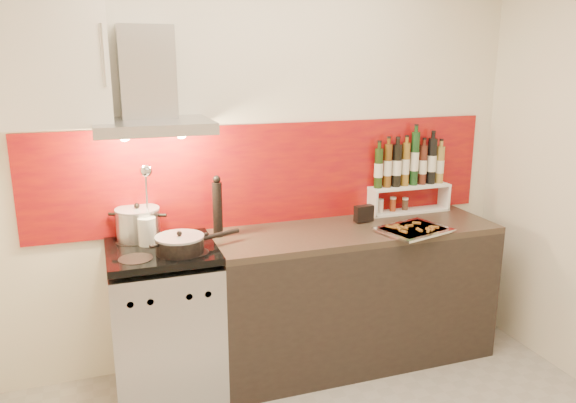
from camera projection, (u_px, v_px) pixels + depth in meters
name	position (u px, v px, depth m)	size (l,w,h in m)	color
back_wall	(265.00, 162.00, 3.53)	(3.40, 0.02, 2.60)	silver
backsplash	(273.00, 174.00, 3.56)	(3.00, 0.02, 0.64)	maroon
range_stove	(166.00, 324.00, 3.25)	(0.60, 0.60, 0.91)	#B7B7BA
counter	(353.00, 294.00, 3.63)	(1.80, 0.60, 0.90)	black
range_hood	(149.00, 94.00, 3.05)	(0.62, 0.50, 0.61)	#B7B7BA
upper_cabinet	(35.00, 55.00, 2.81)	(0.70, 0.35, 0.72)	white
stock_pot	(138.00, 224.00, 3.25)	(0.25, 0.25, 0.22)	#B7B7BA
saute_pan	(181.00, 244.00, 3.04)	(0.49, 0.28, 0.12)	black
utensil_jar	(147.00, 223.00, 3.13)	(0.10, 0.15, 0.48)	silver
pepper_mill	(217.00, 207.00, 3.31)	(0.06, 0.06, 0.37)	black
step_shelf	(409.00, 176.00, 3.82)	(0.58, 0.16, 0.55)	white
caddy_box	(364.00, 213.00, 3.62)	(0.12, 0.05, 0.11)	black
baking_tray	(413.00, 230.00, 3.43)	(0.48, 0.42, 0.03)	silver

